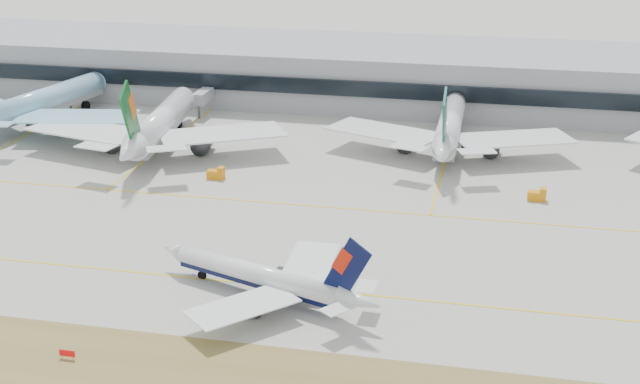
% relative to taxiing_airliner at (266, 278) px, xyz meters
% --- Properties ---
extents(ground, '(3000.00, 3000.00, 0.00)m').
position_rel_taxiing_airliner_xyz_m(ground, '(4.05, 9.08, -3.23)').
color(ground, '#A4A299').
rests_on(ground, ground).
extents(taxiing_airliner, '(38.45, 32.57, 13.39)m').
position_rel_taxiing_airliner_xyz_m(taxiing_airliner, '(0.00, 0.00, 0.00)').
color(taxiing_airliner, white).
rests_on(taxiing_airliner, ground).
extents(widebody_korean, '(60.31, 59.85, 21.91)m').
position_rel_taxiing_airliner_xyz_m(widebody_korean, '(-80.69, 77.95, 2.59)').
color(widebody_korean, '#8CC6E5').
rests_on(widebody_korean, ground).
extents(widebody_eva, '(60.06, 59.21, 21.58)m').
position_rel_taxiing_airliner_xyz_m(widebody_eva, '(-43.93, 66.99, 2.51)').
color(widebody_eva, white).
rests_on(widebody_eva, ground).
extents(widebody_cathay, '(56.56, 55.15, 20.15)m').
position_rel_taxiing_airliner_xyz_m(widebody_cathay, '(20.90, 79.69, 2.13)').
color(widebody_cathay, white).
rests_on(widebody_cathay, ground).
extents(terminal, '(280.00, 43.10, 15.00)m').
position_rel_taxiing_airliner_xyz_m(terminal, '(4.05, 123.92, 4.27)').
color(terminal, gray).
rests_on(terminal, ground).
extents(hold_sign_left, '(2.20, 0.15, 1.35)m').
position_rel_taxiing_airliner_xyz_m(hold_sign_left, '(-20.86, -22.92, -2.35)').
color(hold_sign_left, red).
rests_on(hold_sign_left, ground).
extents(gse_c, '(3.55, 2.00, 2.60)m').
position_rel_taxiing_airliner_xyz_m(gse_c, '(40.50, 51.47, -2.18)').
color(gse_c, orange).
rests_on(gse_c, ground).
extents(gse_b, '(3.55, 2.00, 2.60)m').
position_rel_taxiing_airliner_xyz_m(gse_b, '(-24.78, 50.30, -2.18)').
color(gse_b, orange).
rests_on(gse_b, ground).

